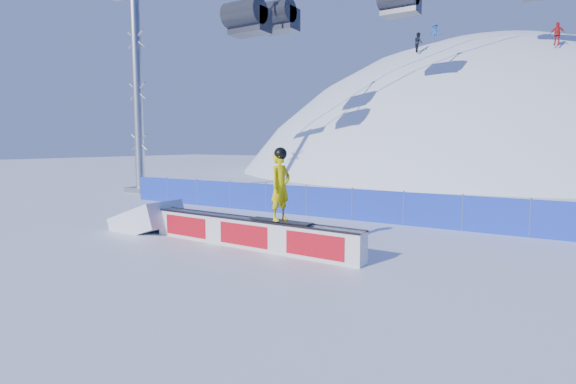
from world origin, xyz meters
The scene contains 7 objects.
ground centered at (0.00, 0.00, 0.00)m, with size 160.00×160.00×0.00m, color white.
snow_hill centered at (0.00, 42.00, -18.00)m, with size 64.00×64.00×64.00m.
safety_fence centered at (0.00, 4.50, 0.60)m, with size 22.05×0.05×1.30m.
rail_box centered at (0.41, -1.24, 0.42)m, with size 7.09×0.79×0.85m.
snow_ramp centered at (-4.01, -1.06, 0.00)m, with size 2.21×1.47×0.83m, color white, non-canonical shape.
snowboarder centered at (1.52, -1.29, 1.82)m, with size 1.90×0.73×1.97m.
distant_skiers centered at (1.30, 29.99, 11.57)m, with size 15.31×8.75×6.44m.
Camera 1 is at (7.96, -11.15, 2.91)m, focal length 28.00 mm.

